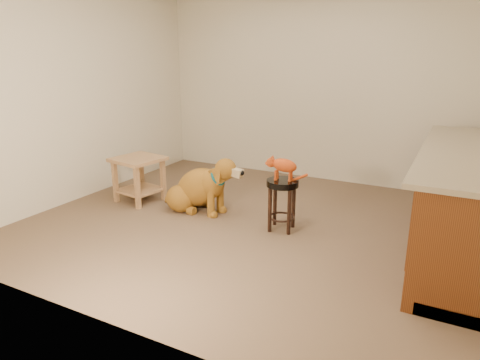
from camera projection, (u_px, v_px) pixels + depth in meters
The scene contains 8 objects.
floor at pixel (250, 224), 4.54m from camera, with size 4.50×4.00×0.01m, color brown.
room_shell at pixel (251, 60), 4.06m from camera, with size 4.54×4.04×2.62m.
cabinet_run at pixel (460, 205), 3.80m from camera, with size 0.70×2.56×0.94m.
padded_stool at pixel (282, 195), 4.29m from camera, with size 0.32×0.32×0.53m.
wood_stool at pixel (452, 182), 4.58m from camera, with size 0.47×0.47×0.79m.
side_table at pixel (139, 173), 5.14m from camera, with size 0.60×0.60×0.54m.
golden_retriever at pixel (200, 189), 4.84m from camera, with size 1.11×0.57×0.71m.
tabby_kitten at pixel (282, 166), 4.21m from camera, with size 0.42×0.20×0.27m.
Camera 1 is at (1.86, -3.78, 1.75)m, focal length 32.00 mm.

